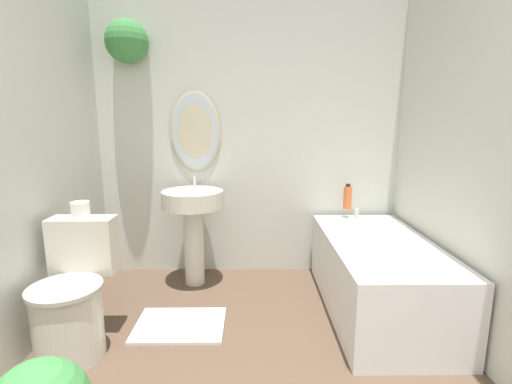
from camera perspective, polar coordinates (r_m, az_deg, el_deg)
wall_back at (r=3.26m, az=-2.81°, el=9.50°), size 2.72×0.34×2.40m
wall_right at (r=2.27m, az=34.61°, el=5.00°), size 0.06×2.88×2.40m
toilet at (r=2.51m, az=-26.37°, el=-14.68°), size 0.41×0.56×0.77m
pedestal_sink at (r=3.08m, az=-9.67°, el=-3.52°), size 0.50×0.50×0.90m
bathtub at (r=2.85m, az=18.25°, el=-11.88°), size 0.71×1.41×0.61m
shampoo_bottle at (r=3.28m, az=13.90°, el=-0.78°), size 0.07×0.07×0.22m
bath_mat at (r=2.69m, az=-11.61°, el=-19.41°), size 0.59×0.43×0.02m
toilet_paper_roll at (r=2.52m, az=-25.41°, el=-2.49°), size 0.11×0.11×0.10m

